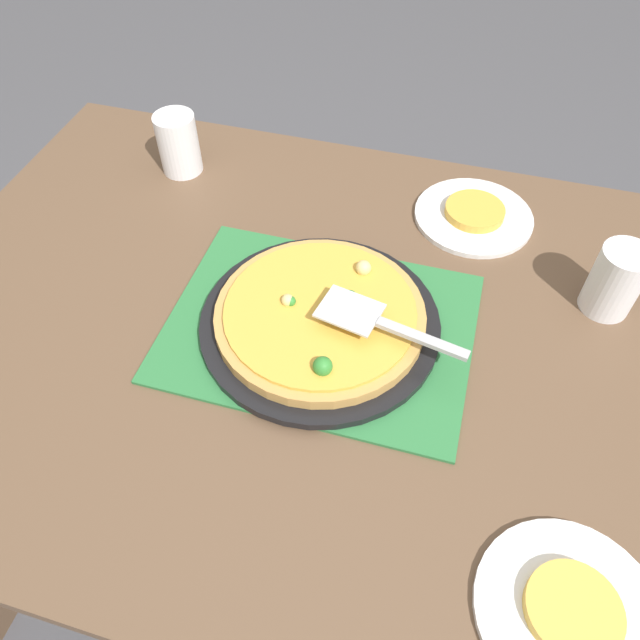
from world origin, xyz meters
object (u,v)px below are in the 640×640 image
at_px(cup_near, 616,281).
at_px(pizza_server, 379,322).
at_px(pizza_pan, 320,323).
at_px(served_slice_right, 475,211).
at_px(plate_near_left, 570,613).
at_px(served_slice_left, 573,610).
at_px(pizza, 321,315).
at_px(plate_far_right, 473,216).
at_px(cup_far, 178,144).

distance_m(cup_near, pizza_server, 0.39).
distance_m(pizza_pan, served_slice_right, 0.39).
relative_size(pizza_pan, served_slice_right, 3.45).
relative_size(served_slice_right, cup_near, 0.92).
height_order(plate_near_left, served_slice_left, served_slice_left).
height_order(pizza, plate_far_right, pizza).
relative_size(cup_far, pizza_server, 0.51).
height_order(plate_near_left, pizza_server, pizza_server).
distance_m(plate_far_right, served_slice_left, 0.69).
height_order(pizza_pan, cup_far, cup_far).
height_order(served_slice_right, pizza_server, pizza_server).
height_order(cup_near, cup_far, same).
relative_size(pizza, pizza_server, 1.41).
xyz_separation_m(pizza, plate_near_left, (0.39, -0.33, -0.03)).
bearing_deg(plate_near_left, cup_near, 85.13).
relative_size(served_slice_left, pizza_server, 0.47).
bearing_deg(plate_near_left, served_slice_left, 0.00).
distance_m(pizza_pan, pizza, 0.02).
distance_m(plate_near_left, cup_near, 0.51).
xyz_separation_m(plate_near_left, cup_near, (0.04, 0.50, 0.06)).
distance_m(plate_near_left, served_slice_right, 0.69).
distance_m(pizza, served_slice_left, 0.51).
bearing_deg(pizza, plate_far_right, 58.78).
bearing_deg(served_slice_right, served_slice_left, -74.23).
bearing_deg(cup_near, pizza, -158.27).
height_order(pizza, cup_near, cup_near).
xyz_separation_m(plate_near_left, served_slice_right, (-0.19, 0.67, 0.01)).
xyz_separation_m(pizza_pan, plate_far_right, (0.20, 0.33, -0.01)).
xyz_separation_m(pizza_pan, served_slice_right, (0.20, 0.33, 0.01)).
bearing_deg(cup_far, served_slice_right, 0.75).
relative_size(pizza_pan, plate_far_right, 1.73).
bearing_deg(served_slice_right, plate_far_right, 0.00).
distance_m(plate_near_left, served_slice_left, 0.01).
height_order(plate_near_left, plate_far_right, same).
distance_m(cup_far, pizza_server, 0.59).
relative_size(plate_near_left, plate_far_right, 1.00).
xyz_separation_m(cup_near, cup_far, (-0.82, 0.15, 0.00)).
bearing_deg(served_slice_right, cup_far, -179.25).
bearing_deg(pizza_server, served_slice_right, 73.02).
bearing_deg(plate_near_left, pizza_pan, 139.77).
height_order(plate_near_left, cup_near, cup_near).
distance_m(served_slice_left, cup_near, 0.51).
height_order(plate_far_right, cup_near, cup_near).
bearing_deg(pizza_pan, plate_near_left, -40.23).
relative_size(pizza, cup_near, 2.75).
bearing_deg(pizza_pan, plate_far_right, 58.64).
relative_size(plate_near_left, served_slice_right, 2.00).
bearing_deg(served_slice_left, plate_near_left, 0.00).
relative_size(plate_near_left, pizza_server, 0.94).
height_order(served_slice_left, pizza_server, pizza_server).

